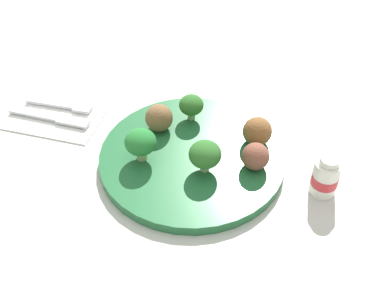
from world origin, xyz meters
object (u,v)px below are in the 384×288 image
(broccoli_floret_mid_right, at_px, (205,155))
(meatball_far_rim, at_px, (255,156))
(fork, at_px, (63,105))
(napkin, at_px, (54,113))
(yogurt_bottle, at_px, (325,177))
(meatball_back_left, at_px, (257,131))
(meatball_front_left, at_px, (159,118))
(broccoli_floret_near_rim, at_px, (191,105))
(knife, at_px, (52,118))
(plate, at_px, (192,158))
(broccoli_floret_back_left, at_px, (141,142))

(broccoli_floret_mid_right, distance_m, meatball_far_rim, 0.07)
(meatball_far_rim, bearing_deg, fork, 173.91)
(napkin, distance_m, yogurt_bottle, 0.46)
(meatball_far_rim, relative_size, meatball_back_left, 0.90)
(meatball_far_rim, xyz_separation_m, yogurt_bottle, (0.10, 0.00, -0.01))
(broccoli_floret_mid_right, bearing_deg, meatball_front_left, 147.86)
(broccoli_floret_near_rim, bearing_deg, knife, -162.32)
(plate, xyz_separation_m, napkin, (-0.26, 0.03, -0.01))
(fork, bearing_deg, broccoli_floret_back_left, -22.76)
(broccoli_floret_back_left, distance_m, knife, 0.19)
(broccoli_floret_back_left, distance_m, meatball_front_left, 0.07)
(meatball_far_rim, relative_size, knife, 0.28)
(broccoli_floret_back_left, bearing_deg, broccoli_floret_near_rim, 72.26)
(meatball_back_left, height_order, napkin, meatball_back_left)
(plate, height_order, yogurt_bottle, yogurt_bottle)
(napkin, xyz_separation_m, knife, (0.01, -0.02, 0.00))
(fork, xyz_separation_m, yogurt_bottle, (0.45, -0.04, 0.02))
(knife, bearing_deg, broccoli_floret_near_rim, 17.68)
(broccoli_floret_back_left, relative_size, knife, 0.35)
(broccoli_floret_near_rim, bearing_deg, yogurt_bottle, -17.27)
(meatball_back_left, distance_m, fork, 0.34)
(meatball_front_left, bearing_deg, napkin, -176.56)
(plate, height_order, meatball_back_left, meatball_back_left)
(meatball_front_left, xyz_separation_m, napkin, (-0.19, -0.01, -0.04))
(plate, bearing_deg, yogurt_bottle, 2.41)
(yogurt_bottle, bearing_deg, knife, -179.97)
(meatball_front_left, xyz_separation_m, meatball_back_left, (0.15, 0.02, 0.00))
(plate, xyz_separation_m, meatball_back_left, (0.08, 0.06, 0.03))
(meatball_far_rim, height_order, napkin, meatball_far_rim)
(meatball_front_left, distance_m, meatball_back_left, 0.15)
(meatball_back_left, relative_size, napkin, 0.26)
(broccoli_floret_back_left, relative_size, fork, 0.42)
(broccoli_floret_mid_right, xyz_separation_m, knife, (-0.28, 0.03, -0.04))
(napkin, height_order, fork, fork)
(meatball_front_left, bearing_deg, yogurt_bottle, -6.18)
(broccoli_floret_near_rim, relative_size, fork, 0.36)
(meatball_far_rim, bearing_deg, plate, -175.87)
(broccoli_floret_back_left, distance_m, yogurt_bottle, 0.27)
(broccoli_floret_near_rim, height_order, broccoli_floret_mid_right, broccoli_floret_mid_right)
(meatball_far_rim, bearing_deg, yogurt_bottle, 0.78)
(broccoli_floret_back_left, bearing_deg, yogurt_bottle, 9.29)
(plate, xyz_separation_m, yogurt_bottle, (0.20, 0.01, 0.02))
(broccoli_floret_back_left, bearing_deg, broccoli_floret_mid_right, 6.02)
(meatball_far_rim, height_order, yogurt_bottle, yogurt_bottle)
(plate, relative_size, broccoli_floret_back_left, 5.48)
(yogurt_bottle, bearing_deg, meatball_front_left, 173.82)
(broccoli_floret_mid_right, relative_size, meatball_far_rim, 1.22)
(napkin, bearing_deg, knife, -63.10)
(meatball_back_left, xyz_separation_m, yogurt_bottle, (0.11, -0.05, -0.01))
(broccoli_floret_back_left, xyz_separation_m, knife, (-0.19, 0.04, -0.04))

